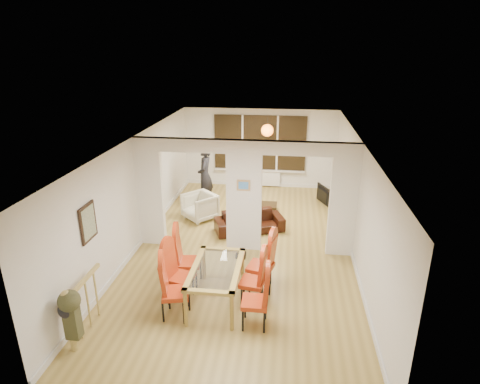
% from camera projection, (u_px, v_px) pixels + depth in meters
% --- Properties ---
extents(floor, '(5.00, 9.00, 0.01)m').
position_uv_depth(floor, '(244.00, 248.00, 9.51)').
color(floor, '#A08640').
rests_on(floor, ground).
extents(room_walls, '(5.00, 9.00, 2.60)m').
position_uv_depth(room_walls, '(244.00, 196.00, 9.06)').
color(room_walls, silver).
rests_on(room_walls, floor).
extents(divider_wall, '(5.00, 0.18, 2.60)m').
position_uv_depth(divider_wall, '(244.00, 196.00, 9.06)').
color(divider_wall, white).
rests_on(divider_wall, floor).
extents(bay_window_blinds, '(3.00, 0.08, 1.80)m').
position_uv_depth(bay_window_blinds, '(260.00, 143.00, 13.12)').
color(bay_window_blinds, black).
rests_on(bay_window_blinds, room_walls).
extents(radiator, '(1.40, 0.08, 0.50)m').
position_uv_depth(radiator, '(259.00, 178.00, 13.50)').
color(radiator, white).
rests_on(radiator, floor).
extents(pendant_light, '(0.36, 0.36, 0.36)m').
position_uv_depth(pendant_light, '(267.00, 130.00, 11.80)').
color(pendant_light, orange).
rests_on(pendant_light, room_walls).
extents(stair_newel, '(0.40, 1.20, 1.10)m').
position_uv_depth(stair_newel, '(86.00, 301.00, 6.61)').
color(stair_newel, tan).
rests_on(stair_newel, floor).
extents(wall_poster, '(0.04, 0.52, 0.67)m').
position_uv_depth(wall_poster, '(88.00, 222.00, 7.01)').
color(wall_poster, gray).
rests_on(wall_poster, room_walls).
extents(pillar_photo, '(0.30, 0.03, 0.25)m').
position_uv_depth(pillar_photo, '(243.00, 185.00, 8.86)').
color(pillar_photo, '#4C8CD8').
rests_on(pillar_photo, divider_wall).
extents(dining_table, '(0.89, 1.57, 0.74)m').
position_uv_depth(dining_table, '(216.00, 285.00, 7.38)').
color(dining_table, olive).
rests_on(dining_table, floor).
extents(dining_chair_la, '(0.54, 0.54, 1.12)m').
position_uv_depth(dining_chair_la, '(175.00, 289.00, 6.92)').
color(dining_chair_la, '#A42E10').
rests_on(dining_chair_la, floor).
extents(dining_chair_lb, '(0.54, 0.54, 1.13)m').
position_uv_depth(dining_chair_lb, '(180.00, 273.00, 7.38)').
color(dining_chair_lb, '#A42E10').
rests_on(dining_chair_lb, floor).
extents(dining_chair_lc, '(0.52, 0.52, 1.17)m').
position_uv_depth(dining_chair_lc, '(188.00, 258.00, 7.86)').
color(dining_chair_lc, '#A42E10').
rests_on(dining_chair_lc, floor).
extents(dining_chair_ra, '(0.44, 0.44, 1.09)m').
position_uv_depth(dining_chair_ra, '(255.00, 298.00, 6.70)').
color(dining_chair_ra, '#A42E10').
rests_on(dining_chair_ra, floor).
extents(dining_chair_rb, '(0.49, 0.49, 1.06)m').
position_uv_depth(dining_chair_rb, '(252.00, 278.00, 7.28)').
color(dining_chair_rb, '#A42E10').
rests_on(dining_chair_rb, floor).
extents(dining_chair_rc, '(0.56, 0.56, 1.16)m').
position_uv_depth(dining_chair_rc, '(261.00, 263.00, 7.71)').
color(dining_chair_rc, '#A42E10').
rests_on(dining_chair_rc, floor).
extents(sofa, '(1.87, 1.27, 0.51)m').
position_uv_depth(sofa, '(249.00, 222.00, 10.28)').
color(sofa, black).
rests_on(sofa, floor).
extents(armchair, '(1.11, 1.11, 0.72)m').
position_uv_depth(armchair, '(200.00, 206.00, 10.96)').
color(armchair, beige).
rests_on(armchair, floor).
extents(person, '(0.68, 0.47, 1.79)m').
position_uv_depth(person, '(205.00, 175.00, 11.82)').
color(person, black).
rests_on(person, floor).
extents(television, '(0.91, 0.49, 0.54)m').
position_uv_depth(television, '(322.00, 196.00, 12.00)').
color(television, black).
rests_on(television, floor).
extents(coffee_table, '(1.10, 0.66, 0.24)m').
position_uv_depth(coffee_table, '(259.00, 208.00, 11.52)').
color(coffee_table, black).
rests_on(coffee_table, floor).
extents(bottle, '(0.07, 0.07, 0.27)m').
position_uv_depth(bottle, '(260.00, 201.00, 11.32)').
color(bottle, '#143F19').
rests_on(bottle, coffee_table).
extents(bowl, '(0.21, 0.21, 0.05)m').
position_uv_depth(bowl, '(251.00, 202.00, 11.52)').
color(bowl, black).
rests_on(bowl, coffee_table).
extents(shoes, '(0.22, 0.24, 0.09)m').
position_uv_depth(shoes, '(241.00, 255.00, 9.07)').
color(shoes, black).
rests_on(shoes, floor).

